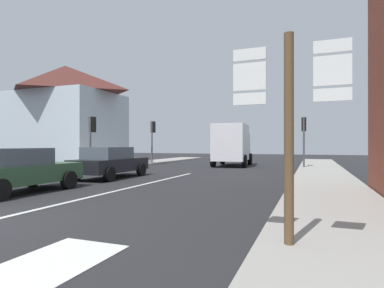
{
  "coord_description": "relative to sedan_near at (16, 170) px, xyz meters",
  "views": [
    {
      "loc": [
        6.24,
        -4.15,
        1.58
      ],
      "look_at": [
        0.7,
        10.49,
        1.62
      ],
      "focal_mm": 29.69,
      "sensor_mm": 36.0,
      "label": 1
    }
  ],
  "objects": [
    {
      "name": "sedan_near",
      "position": [
        0.0,
        0.0,
        0.0
      ],
      "size": [
        1.97,
        4.2,
        1.47
      ],
      "color": "#2D5133",
      "rests_on": "ground"
    },
    {
      "name": "traffic_light_far_left",
      "position": [
        -2.99,
        15.13,
        1.8
      ],
      "size": [
        0.3,
        0.49,
        3.46
      ],
      "color": "#47474C",
      "rests_on": "ground"
    },
    {
      "name": "sedan_far",
      "position": [
        0.04,
        5.06,
        0.0
      ],
      "size": [
        1.99,
        4.21,
        1.47
      ],
      "color": "black",
      "rests_on": "ground"
    },
    {
      "name": "sidewalk_right",
      "position": [
        9.51,
        4.53,
        -0.69
      ],
      "size": [
        2.61,
        44.0,
        0.14
      ],
      "primitive_type": "cube",
      "color": "gray",
      "rests_on": "ground"
    },
    {
      "name": "ground_plane",
      "position": [
        2.76,
        6.53,
        -0.76
      ],
      "size": [
        80.0,
        80.0,
        0.0
      ],
      "primitive_type": "plane",
      "color": "#232326"
    },
    {
      "name": "traffic_light_far_right",
      "position": [
        8.51,
        14.36,
        1.74
      ],
      "size": [
        0.3,
        0.49,
        3.38
      ],
      "color": "#47474C",
      "rests_on": "ground"
    },
    {
      "name": "lane_turn_arrow",
      "position": [
        5.76,
        -4.47,
        -0.75
      ],
      "size": [
        1.2,
        2.2,
        0.01
      ],
      "primitive_type": "cube",
      "color": "silver",
      "rests_on": "ground"
    },
    {
      "name": "lane_centre_stripe",
      "position": [
        2.76,
        2.53,
        -0.75
      ],
      "size": [
        0.16,
        12.0,
        0.01
      ],
      "primitive_type": "cube",
      "color": "silver",
      "rests_on": "ground"
    },
    {
      "name": "clapboard_house_left",
      "position": [
        -9.35,
        12.39,
        3.22
      ],
      "size": [
        8.38,
        7.4,
        7.87
      ],
      "color": "silver",
      "rests_on": "ground"
    },
    {
      "name": "sidewalk_left",
      "position": [
        -4.0,
        4.53,
        -0.69
      ],
      "size": [
        2.61,
        44.0,
        0.14
      ],
      "primitive_type": "cube",
      "color": "gray",
      "rests_on": "ground"
    },
    {
      "name": "traffic_light_near_left",
      "position": [
        -2.99,
        7.58,
        1.62
      ],
      "size": [
        0.3,
        0.49,
        3.21
      ],
      "color": "#47474C",
      "rests_on": "ground"
    },
    {
      "name": "route_sign_post",
      "position": [
        8.69,
        -2.81,
        1.15
      ],
      "size": [
        1.66,
        0.14,
        3.2
      ],
      "color": "brown",
      "rests_on": "ground"
    },
    {
      "name": "delivery_truck",
      "position": [
        3.45,
        15.45,
        0.89
      ],
      "size": [
        2.77,
        5.14,
        3.05
      ],
      "color": "silver",
      "rests_on": "ground"
    }
  ]
}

